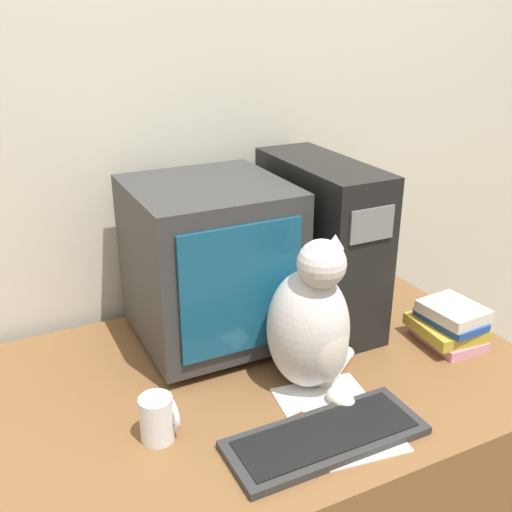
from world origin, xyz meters
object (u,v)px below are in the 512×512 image
at_px(cat, 312,325).
at_px(pen, 278,424).
at_px(keyboard, 326,437).
at_px(mug, 158,418).
at_px(book_stack, 449,324).
at_px(computer_tower, 320,243).
at_px(crt_monitor, 210,263).

distance_m(cat, pen, 0.24).
relative_size(keyboard, pen, 3.12).
xyz_separation_m(pen, mug, (-0.24, 0.08, 0.05)).
height_order(book_stack, pen, book_stack).
bearing_deg(computer_tower, mug, -151.73).
xyz_separation_m(book_stack, mug, (-0.82, -0.03, -0.00)).
bearing_deg(keyboard, book_stack, 20.70).
xyz_separation_m(computer_tower, cat, (-0.20, -0.28, -0.07)).
xyz_separation_m(crt_monitor, pen, (-0.02, -0.41, -0.22)).
xyz_separation_m(cat, mug, (-0.39, -0.03, -0.11)).
bearing_deg(cat, keyboard, -123.65).
bearing_deg(mug, book_stack, 2.07).
relative_size(computer_tower, mug, 4.53).
bearing_deg(keyboard, pen, 127.45).
bearing_deg(book_stack, keyboard, -159.30).
distance_m(crt_monitor, pen, 0.47).
height_order(cat, pen, cat).
xyz_separation_m(book_stack, pen, (-0.58, -0.11, -0.05)).
distance_m(computer_tower, mug, 0.69).
bearing_deg(book_stack, pen, -169.68).
height_order(crt_monitor, pen, crt_monitor).
bearing_deg(crt_monitor, keyboard, -84.12).
distance_m(crt_monitor, computer_tower, 0.32).
relative_size(keyboard, book_stack, 2.25).
bearing_deg(book_stack, computer_tower, 130.47).
relative_size(cat, book_stack, 2.02).
xyz_separation_m(crt_monitor, keyboard, (0.05, -0.50, -0.22)).
relative_size(crt_monitor, cat, 1.13).
relative_size(book_stack, pen, 1.39).
bearing_deg(cat, computer_tower, 43.29).
bearing_deg(computer_tower, pen, -131.03).
distance_m(cat, mug, 0.40).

